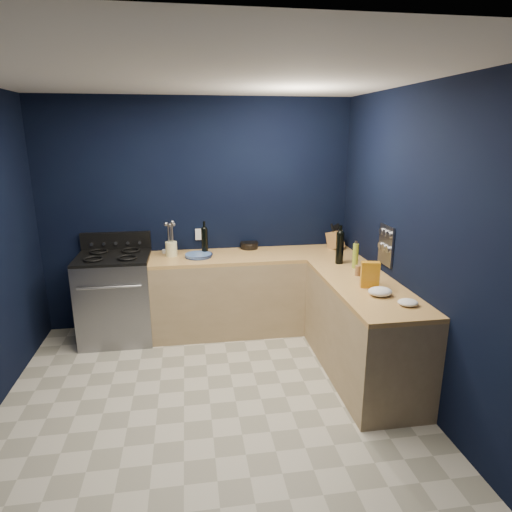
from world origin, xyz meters
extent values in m
cube|color=#B8B2A1|center=(0.00, 0.00, -0.01)|extent=(3.50, 3.50, 0.02)
cube|color=silver|center=(0.00, 0.00, 2.61)|extent=(3.50, 3.50, 0.02)
cube|color=black|center=(0.00, 1.76, 1.30)|extent=(3.50, 0.02, 2.60)
cube|color=black|center=(1.76, 0.00, 1.30)|extent=(0.02, 3.50, 2.60)
cube|color=black|center=(0.00, -1.76, 1.30)|extent=(3.50, 0.02, 2.60)
cube|color=tan|center=(0.60, 1.44, 0.43)|extent=(2.30, 0.63, 0.86)
cube|color=olive|center=(0.60, 1.44, 0.88)|extent=(2.30, 0.63, 0.04)
cube|color=tan|center=(1.44, 0.29, 0.43)|extent=(0.63, 1.67, 0.86)
cube|color=olive|center=(1.44, 0.29, 0.88)|extent=(0.63, 1.67, 0.04)
cube|color=gray|center=(-0.93, 1.42, 0.46)|extent=(0.76, 0.66, 0.92)
cube|color=black|center=(-0.93, 1.10, 0.45)|extent=(0.59, 0.02, 0.42)
cube|color=black|center=(-0.93, 1.42, 0.94)|extent=(0.76, 0.66, 0.03)
cube|color=black|center=(-0.93, 1.72, 1.04)|extent=(0.76, 0.06, 0.20)
cube|color=gray|center=(1.74, 0.55, 1.18)|extent=(0.02, 0.28, 0.38)
cube|color=white|center=(0.00, 1.74, 1.08)|extent=(0.09, 0.02, 0.13)
cylinder|color=#435BA8|center=(-0.02, 1.41, 0.92)|extent=(0.37, 0.37, 0.04)
cylinder|color=white|center=(-0.39, 1.65, 0.92)|extent=(0.09, 0.09, 0.03)
cylinder|color=#F0E5BF|center=(-0.32, 1.50, 0.98)|extent=(0.16, 0.16, 0.16)
cylinder|color=black|center=(0.05, 1.52, 1.05)|extent=(0.09, 0.09, 0.29)
cylinder|color=black|center=(0.58, 1.69, 0.94)|extent=(0.21, 0.21, 0.08)
cube|color=olive|center=(1.57, 1.53, 1.00)|extent=(0.19, 0.26, 0.25)
cylinder|color=black|center=(1.42, 0.94, 1.06)|extent=(0.11, 0.11, 0.33)
cylinder|color=#93AB2F|center=(1.52, 0.76, 1.02)|extent=(0.07, 0.07, 0.25)
cylinder|color=olive|center=(1.47, 0.54, 0.94)|extent=(0.05, 0.05, 0.09)
cylinder|color=olive|center=(1.45, 0.52, 0.95)|extent=(0.06, 0.06, 0.10)
cube|color=#AB2410|center=(1.44, 0.19, 1.02)|extent=(0.17, 0.11, 0.23)
ellipsoid|color=white|center=(1.44, -0.02, 0.94)|extent=(0.24, 0.21, 0.07)
ellipsoid|color=white|center=(1.57, -0.26, 0.92)|extent=(0.21, 0.20, 0.05)
camera|label=1|loc=(-0.12, -3.29, 2.22)|focal=31.01mm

